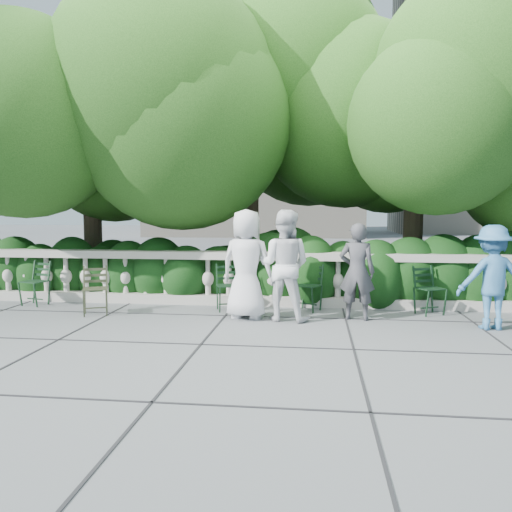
# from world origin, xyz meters

# --- Properties ---
(ground) EXTENTS (90.00, 90.00, 0.00)m
(ground) POSITION_xyz_m (0.00, 0.00, 0.00)
(ground) COLOR #56595E
(ground) RESTS_ON ground
(balustrade) EXTENTS (12.00, 0.44, 1.00)m
(balustrade) POSITION_xyz_m (0.00, 1.80, 0.49)
(balustrade) COLOR #9E998E
(balustrade) RESTS_ON ground
(shrub_hedge) EXTENTS (15.00, 2.60, 1.70)m
(shrub_hedge) POSITION_xyz_m (0.00, 3.00, 0.00)
(shrub_hedge) COLOR black
(shrub_hedge) RESTS_ON ground
(tree_canopy) EXTENTS (15.04, 6.52, 6.78)m
(tree_canopy) POSITION_xyz_m (0.69, 3.19, 3.96)
(tree_canopy) COLOR #3F3023
(tree_canopy) RESTS_ON ground
(chair_a) EXTENTS (0.54, 0.57, 0.84)m
(chair_a) POSITION_xyz_m (-4.23, 1.15, 0.00)
(chair_a) COLOR black
(chair_a) RESTS_ON ground
(chair_b) EXTENTS (0.57, 0.60, 0.84)m
(chair_b) POSITION_xyz_m (-0.47, 1.11, 0.00)
(chair_b) COLOR black
(chair_b) RESTS_ON ground
(chair_c) EXTENTS (0.61, 0.63, 0.84)m
(chair_c) POSITION_xyz_m (0.81, 1.27, 0.00)
(chair_c) COLOR black
(chair_c) RESTS_ON ground
(chair_d) EXTENTS (0.61, 0.62, 0.84)m
(chair_d) POSITION_xyz_m (3.00, 1.19, 0.00)
(chair_d) COLOR black
(chair_d) RESTS_ON ground
(chair_weathered) EXTENTS (0.59, 0.61, 0.84)m
(chair_weathered) POSITION_xyz_m (-2.64, 0.49, 0.00)
(chair_weathered) COLOR black
(chair_weathered) RESTS_ON ground
(person_businessman) EXTENTS (0.98, 0.76, 1.79)m
(person_businessman) POSITION_xyz_m (-0.11, 0.66, 0.90)
(person_businessman) COLOR silver
(person_businessman) RESTS_ON ground
(person_woman_grey) EXTENTS (0.62, 0.46, 1.57)m
(person_woman_grey) POSITION_xyz_m (1.67, 0.78, 0.79)
(person_woman_grey) COLOR #3B3B40
(person_woman_grey) RESTS_ON ground
(person_casual_man) EXTENTS (0.99, 0.84, 1.78)m
(person_casual_man) POSITION_xyz_m (0.50, 0.62, 0.89)
(person_casual_man) COLOR silver
(person_casual_man) RESTS_ON ground
(person_older_blue) EXTENTS (1.07, 0.69, 1.56)m
(person_older_blue) POSITION_xyz_m (3.62, 0.38, 0.78)
(person_older_blue) COLOR teal
(person_older_blue) RESTS_ON ground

